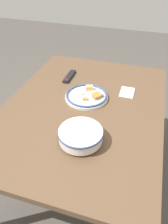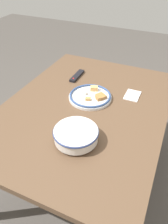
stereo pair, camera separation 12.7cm
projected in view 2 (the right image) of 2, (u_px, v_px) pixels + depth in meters
The scene contains 6 objects.
ground_plane at pixel (85, 172), 1.89m from camera, with size 8.00×8.00×0.00m, color #4C4742.
dining_table at pixel (85, 114), 1.49m from camera, with size 1.41×1.04×0.71m.
noodle_bowl at pixel (76, 135), 1.17m from camera, with size 0.25×0.25×0.08m.
food_plate at pixel (91, 96), 1.51m from camera, with size 0.30×0.30×0.05m.
tv_remote at pixel (77, 76), 1.75m from camera, with size 0.20×0.05×0.02m.
folded_napkin at pixel (132, 95), 1.54m from camera, with size 0.14×0.10×0.01m.
Camera 2 is at (-1.07, -0.47, 1.57)m, focal length 35.00 mm.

